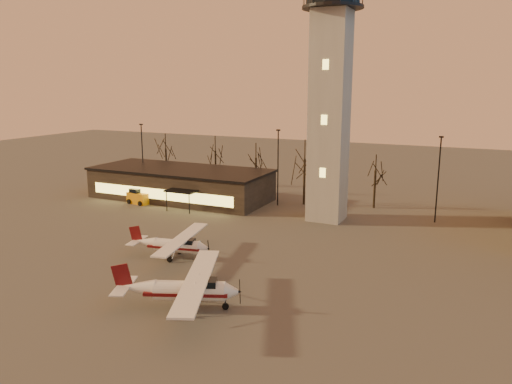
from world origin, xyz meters
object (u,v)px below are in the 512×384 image
(terminal, at_px, (181,183))
(cessna_front, at_px, (192,294))
(service_cart, at_px, (139,198))
(control_tower, at_px, (331,80))
(cessna_rear, at_px, (179,248))

(terminal, distance_m, cessna_front, 36.04)
(cessna_front, distance_m, service_cart, 34.40)
(control_tower, xyz_separation_m, terminal, (-21.99, 1.98, -14.17))
(terminal, height_order, cessna_front, terminal)
(control_tower, distance_m, service_cart, 30.00)
(terminal, bearing_deg, control_tower, -5.15)
(cessna_front, xyz_separation_m, cessna_rear, (-6.85, 8.59, -0.17))
(terminal, height_order, service_cart, terminal)
(cessna_rear, bearing_deg, terminal, 111.53)
(control_tower, bearing_deg, cessna_front, -93.19)
(control_tower, height_order, service_cart, control_tower)
(terminal, relative_size, service_cart, 7.32)
(terminal, xyz_separation_m, cessna_rear, (13.60, -21.07, -1.17))
(terminal, bearing_deg, cessna_front, -55.41)
(cessna_rear, bearing_deg, service_cart, 125.41)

